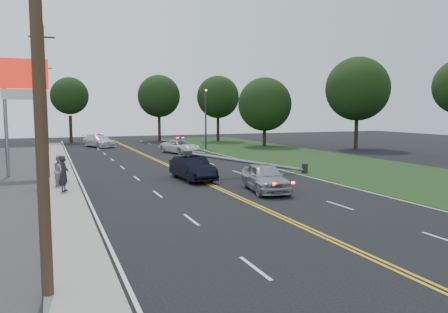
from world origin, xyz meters
name	(u,v)px	position (x,y,z in m)	size (l,w,h in m)	color
ground	(251,203)	(0.00, 0.00, 0.00)	(120.00, 120.00, 0.00)	black
sidewalk	(62,182)	(-8.40, 10.00, 0.06)	(1.80, 70.00, 0.12)	gray
grass_verge	(348,166)	(13.50, 10.00, 0.01)	(12.00, 80.00, 0.01)	black
centerline_yellow	(190,175)	(0.00, 10.00, 0.01)	(0.36, 80.00, 0.00)	gold
pylon_sign	(24,89)	(-10.50, 14.00, 6.00)	(3.20, 0.35, 8.00)	gray
traffic_signal	(206,113)	(8.30, 30.00, 4.21)	(0.28, 0.41, 7.05)	#2D2D30
fallen_streetlight	(256,163)	(4.19, 8.00, 0.92)	(9.36, 0.44, 1.91)	#2D2D30
utility_pole_near	(39,85)	(-9.20, -8.00, 5.08)	(1.60, 0.28, 10.00)	#382619
utility_pole_mid	(45,102)	(-9.20, 12.00, 5.08)	(1.60, 0.28, 10.00)	#382619
utility_pole_far	(46,105)	(-9.20, 34.00, 5.08)	(1.60, 0.28, 10.00)	#382619
tree_6	(70,96)	(-6.11, 46.63, 6.56)	(5.23, 5.23, 9.20)	black
tree_7	(159,96)	(6.38, 45.36, 6.64)	(6.28, 6.28, 9.80)	black
tree_8	(218,97)	(14.22, 41.29, 6.48)	(6.21, 6.21, 9.60)	black
tree_9	(265,104)	(16.34, 30.43, 5.29)	(6.73, 6.73, 8.67)	black
tree_13	(358,89)	(24.41, 22.73, 7.01)	(7.36, 7.36, 10.70)	black
crashed_sedan	(193,168)	(-0.42, 8.04, 0.78)	(1.66, 4.75, 1.56)	black
waiting_sedan	(265,177)	(2.10, 2.63, 0.78)	(1.85, 4.60, 1.57)	#A0A3A8
emergency_a	(180,147)	(3.87, 25.60, 0.70)	(2.32, 5.03, 1.40)	silver
emergency_b	(99,141)	(-3.28, 37.05, 0.78)	(2.17, 5.35, 1.55)	silver
bystander_a	(64,174)	(-8.35, 6.05, 1.11)	(0.72, 0.47, 1.97)	#24232A
bystander_b	(60,170)	(-8.51, 8.05, 1.03)	(0.88, 0.69, 1.82)	#9FA0A4
bystander_c	(61,169)	(-8.41, 9.11, 0.96)	(1.08, 0.62, 1.67)	#1A1F42
bystander_d	(60,172)	(-8.52, 8.30, 0.91)	(0.92, 0.39, 1.58)	#5B5048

